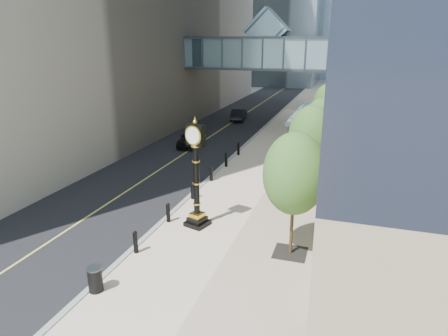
{
  "coord_description": "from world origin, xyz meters",
  "views": [
    {
      "loc": [
        5.55,
        -12.3,
        8.78
      ],
      "look_at": [
        -0.26,
        5.72,
        2.67
      ],
      "focal_mm": 32.0,
      "sensor_mm": 36.0,
      "label": 1
    }
  ],
  "objects": [
    {
      "name": "sidewalk",
      "position": [
        1.0,
        40.0,
        0.03
      ],
      "size": [
        8.0,
        180.0,
        0.06
      ],
      "primitive_type": "cube",
      "color": "beige",
      "rests_on": "ground"
    },
    {
      "name": "ground",
      "position": [
        0.0,
        0.0,
        0.0
      ],
      "size": [
        320.0,
        320.0,
        0.0
      ],
      "primitive_type": "plane",
      "color": "gray",
      "rests_on": "ground"
    },
    {
      "name": "street_clock",
      "position": [
        -1.18,
        4.28,
        2.34
      ],
      "size": [
        1.23,
        1.23,
        5.27
      ],
      "rotation": [
        0.0,
        0.0,
        -0.29
      ],
      "color": "black",
      "rests_on": "sidewalk"
    },
    {
      "name": "skywalk",
      "position": [
        -3.0,
        28.0,
        7.71
      ],
      "size": [
        17.0,
        4.2,
        5.8
      ],
      "color": "slate",
      "rests_on": "ground"
    },
    {
      "name": "bollard_row",
      "position": [
        -2.7,
        9.0,
        0.51
      ],
      "size": [
        0.2,
        16.2,
        0.9
      ],
      "color": "black",
      "rests_on": "sidewalk"
    },
    {
      "name": "trash_bin",
      "position": [
        -2.7,
        -1.88,
        0.51
      ],
      "size": [
        0.68,
        0.68,
        0.9
      ],
      "primitive_type": "cylinder",
      "rotation": [
        0.0,
        0.0,
        -0.41
      ],
      "color": "black",
      "rests_on": "sidewalk"
    },
    {
      "name": "car_far",
      "position": [
        -6.63,
        31.02,
        0.69
      ],
      "size": [
        1.92,
        4.19,
        1.33
      ],
      "primitive_type": "imported",
      "rotation": [
        0.0,
        0.0,
        3.27
      ],
      "color": "black",
      "rests_on": "road"
    },
    {
      "name": "street_trees",
      "position": [
        3.6,
        15.06,
        3.53
      ],
      "size": [
        2.62,
        28.44,
        5.39
      ],
      "color": "black",
      "rests_on": "sidewalk"
    },
    {
      "name": "road",
      "position": [
        -7.0,
        40.0,
        0.01
      ],
      "size": [
        8.0,
        180.0,
        0.02
      ],
      "primitive_type": "cube",
      "color": "black",
      "rests_on": "ground"
    },
    {
      "name": "car_near",
      "position": [
        -7.37,
        18.73,
        0.74
      ],
      "size": [
        2.02,
        4.35,
        1.44
      ],
      "primitive_type": "imported",
      "rotation": [
        0.0,
        0.0,
        0.08
      ],
      "color": "black",
      "rests_on": "road"
    },
    {
      "name": "pedestrian",
      "position": [
        3.19,
        10.39,
        1.02
      ],
      "size": [
        0.81,
        0.67,
        1.92
      ],
      "primitive_type": "imported",
      "rotation": [
        0.0,
        0.0,
        3.48
      ],
      "color": "beige",
      "rests_on": "sidewalk"
    },
    {
      "name": "entrance_canopy",
      "position": [
        3.48,
        14.0,
        4.19
      ],
      "size": [
        3.0,
        8.0,
        4.38
      ],
      "color": "#383F44",
      "rests_on": "ground"
    },
    {
      "name": "curb",
      "position": [
        -3.0,
        40.0,
        0.04
      ],
      "size": [
        0.25,
        180.0,
        0.07
      ],
      "primitive_type": "cube",
      "color": "gray",
      "rests_on": "ground"
    }
  ]
}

